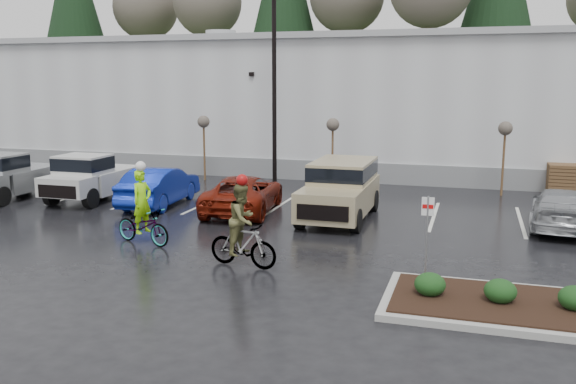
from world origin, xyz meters
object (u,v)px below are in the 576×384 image
(pickup_silver, at_px, (14,174))
(car_far_silver, at_px, (561,209))
(pickup_white, at_px, (97,176))
(car_red, at_px, (243,194))
(sapling_mid, at_px, (333,128))
(sapling_west, at_px, (204,125))
(cyclist_hivis, at_px, (143,219))
(fire_lane_sign, at_px, (427,229))
(sapling_east, at_px, (505,132))
(cyclist_olive, at_px, (243,234))
(car_blue, at_px, (160,186))
(suv_tan, at_px, (340,191))
(lamppost, at_px, (274,63))
(pallet_stack_a, at_px, (562,179))

(pickup_silver, relative_size, car_far_silver, 1.12)
(pickup_silver, xyz_separation_m, pickup_white, (3.59, 0.70, 0.00))
(pickup_silver, bearing_deg, car_red, 0.52)
(sapling_mid, bearing_deg, sapling_west, 180.00)
(pickup_silver, bearing_deg, car_far_silver, 2.11)
(pickup_silver, relative_size, cyclist_hivis, 2.05)
(fire_lane_sign, distance_m, cyclist_hivis, 8.66)
(pickup_silver, bearing_deg, sapling_west, 47.63)
(sapling_east, relative_size, cyclist_olive, 1.27)
(sapling_mid, height_order, car_red, sapling_mid)
(car_blue, distance_m, cyclist_olive, 9.03)
(suv_tan, xyz_separation_m, cyclist_olive, (-1.24, -6.34, -0.13))
(car_far_silver, bearing_deg, cyclist_olive, 46.39)
(sapling_mid, bearing_deg, car_far_silver, -31.54)
(car_blue, xyz_separation_m, cyclist_olive, (6.13, -6.63, 0.14))
(cyclist_olive, bearing_deg, suv_tan, -1.80)
(lamppost, xyz_separation_m, suv_tan, (4.26, -5.44, -4.66))
(fire_lane_sign, height_order, car_far_silver, fire_lane_sign)
(lamppost, distance_m, cyclist_olive, 13.06)
(car_red, bearing_deg, pickup_silver, -6.36)
(sapling_mid, xyz_separation_m, cyclist_hivis, (-3.24, -11.50, -1.95))
(sapling_west, bearing_deg, pickup_white, -111.63)
(pickup_silver, distance_m, car_far_silver, 21.57)
(lamppost, height_order, car_far_silver, lamppost)
(sapling_west, relative_size, suv_tan, 0.63)
(pallet_stack_a, height_order, cyclist_olive, cyclist_olive)
(cyclist_olive, bearing_deg, pallet_stack_a, -25.27)
(sapling_mid, height_order, cyclist_hivis, sapling_mid)
(car_red, bearing_deg, car_blue, -9.82)
(sapling_east, bearing_deg, fire_lane_sign, -99.75)
(car_red, distance_m, suv_tan, 3.74)
(sapling_mid, distance_m, pickup_silver, 14.05)
(sapling_mid, bearing_deg, sapling_east, 0.00)
(car_blue, distance_m, car_red, 3.65)
(pallet_stack_a, height_order, fire_lane_sign, fire_lane_sign)
(sapling_mid, bearing_deg, lamppost, -158.20)
(car_red, relative_size, suv_tan, 0.98)
(sapling_west, relative_size, pickup_silver, 0.62)
(car_red, bearing_deg, fire_lane_sign, 131.47)
(pickup_silver, height_order, pickup_white, same)
(pickup_white, height_order, cyclist_olive, cyclist_olive)
(pickup_white, bearing_deg, sapling_east, 19.40)
(pickup_white, bearing_deg, car_red, -5.09)
(sapling_east, xyz_separation_m, pickup_silver, (-19.87, -6.43, -1.75))
(sapling_west, relative_size, cyclist_olive, 1.27)
(pallet_stack_a, bearing_deg, car_far_silver, -96.99)
(sapling_east, distance_m, car_blue, 14.62)
(pickup_silver, xyz_separation_m, suv_tan, (14.12, -0.01, 0.05))
(sapling_east, distance_m, pickup_silver, 20.95)
(suv_tan, xyz_separation_m, cyclist_hivis, (-4.99, -5.06, -0.25))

